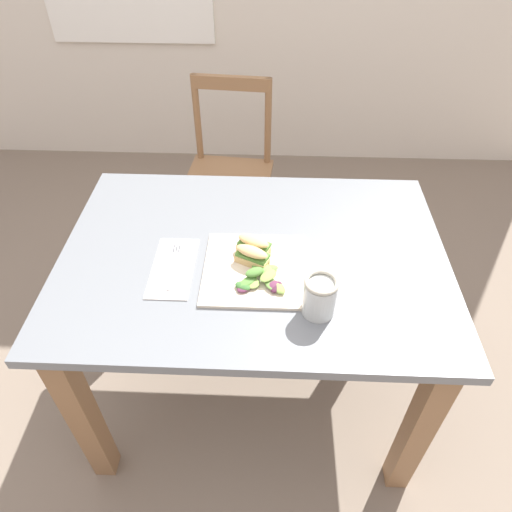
{
  "coord_description": "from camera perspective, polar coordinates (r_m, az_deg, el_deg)",
  "views": [
    {
      "loc": [
        0.15,
        -0.86,
        1.67
      ],
      "look_at": [
        0.11,
        0.12,
        0.76
      ],
      "focal_mm": 32.37,
      "sensor_mm": 36.0,
      "label": 1
    }
  ],
  "objects": [
    {
      "name": "ground_plane",
      "position": [
        1.89,
        -3.82,
        -19.69
      ],
      "size": [
        7.92,
        7.92,
        0.0
      ],
      "primitive_type": "plane",
      "color": "#7A6B5B"
    },
    {
      "name": "napkin_folded",
      "position": [
        1.35,
        -10.2,
        -1.43
      ],
      "size": [
        0.12,
        0.25,
        0.0
      ],
      "primitive_type": "cube",
      "rotation": [
        0.0,
        0.0,
        0.0
      ],
      "color": "silver",
      "rests_on": "dining_table"
    },
    {
      "name": "plate_lunch",
      "position": [
        1.32,
        -0.07,
        -1.65
      ],
      "size": [
        0.3,
        0.3,
        0.01
      ],
      "primitive_type": "cube",
      "color": "beige",
      "rests_on": "dining_table"
    },
    {
      "name": "fork_on_napkin",
      "position": [
        1.36,
        -10.12,
        -0.81
      ],
      "size": [
        0.03,
        0.19,
        0.0
      ],
      "color": "silver",
      "rests_on": "napkin_folded"
    },
    {
      "name": "sandwich_half_front",
      "position": [
        1.32,
        -0.49,
        0.07
      ],
      "size": [
        0.11,
        0.09,
        0.06
      ],
      "color": "#DBB270",
      "rests_on": "plate_lunch"
    },
    {
      "name": "sandwich_half_back",
      "position": [
        1.35,
        -0.3,
        1.41
      ],
      "size": [
        0.11,
        0.09,
        0.06
      ],
      "color": "#DBB270",
      "rests_on": "plate_lunch"
    },
    {
      "name": "dining_table",
      "position": [
        1.48,
        -0.3,
        -3.47
      ],
      "size": [
        1.15,
        0.82,
        0.74
      ],
      "color": "slate",
      "rests_on": "ground"
    },
    {
      "name": "mason_jar_iced_tea",
      "position": [
        1.2,
        7.87,
        -5.14
      ],
      "size": [
        0.09,
        0.09,
        0.11
      ],
      "color": "gold",
      "rests_on": "dining_table"
    },
    {
      "name": "chair_wooden_far",
      "position": [
        2.27,
        -3.34,
        10.04
      ],
      "size": [
        0.43,
        0.43,
        0.87
      ],
      "color": "#8E6642",
      "rests_on": "ground"
    },
    {
      "name": "salad_mixed_greens",
      "position": [
        1.28,
        0.71,
        -2.72
      ],
      "size": [
        0.15,
        0.14,
        0.03
      ],
      "color": "#6B9E47",
      "rests_on": "plate_lunch"
    }
  ]
}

